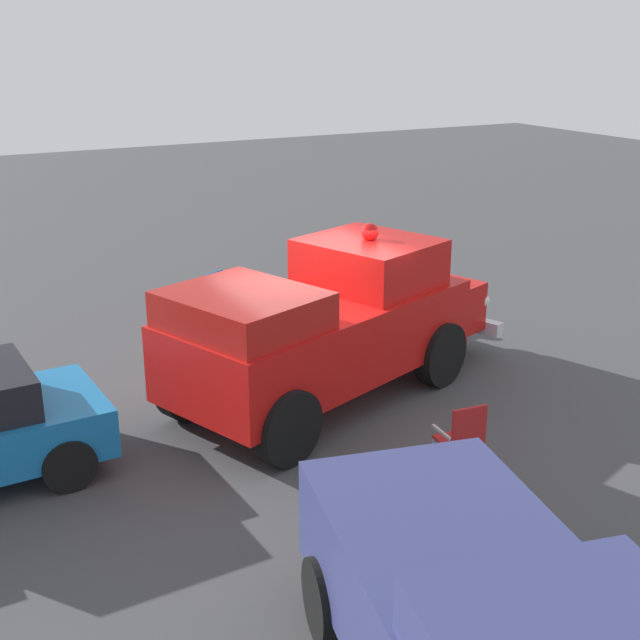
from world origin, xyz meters
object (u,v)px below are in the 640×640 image
at_px(lawn_chair_spare, 219,295).
at_px(spectator_standing, 327,266).
at_px(vintage_fire_truck, 330,323).
at_px(lawn_chair_by_car, 463,435).
at_px(traffic_cone, 202,337).

relative_size(lawn_chair_spare, spectator_standing, 0.61).
distance_m(vintage_fire_truck, lawn_chair_spare, 4.03).
bearing_deg(vintage_fire_truck, lawn_chair_by_car, 4.95).
height_order(lawn_chair_by_car, lawn_chair_spare, same).
distance_m(vintage_fire_truck, spectator_standing, 4.07).
height_order(vintage_fire_truck, lawn_chair_spare, vintage_fire_truck).
height_order(vintage_fire_truck, spectator_standing, vintage_fire_truck).
xyz_separation_m(lawn_chair_spare, spectator_standing, (0.38, 2.16, 0.37)).
bearing_deg(traffic_cone, lawn_chair_by_car, 13.52).
height_order(vintage_fire_truck, traffic_cone, vintage_fire_truck).
relative_size(lawn_chair_by_car, lawn_chair_spare, 1.00).
bearing_deg(lawn_chair_by_car, vintage_fire_truck, -175.05).
bearing_deg(lawn_chair_spare, spectator_standing, 79.99).
relative_size(vintage_fire_truck, lawn_chair_by_car, 6.21).
bearing_deg(lawn_chair_by_car, traffic_cone, -166.48).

